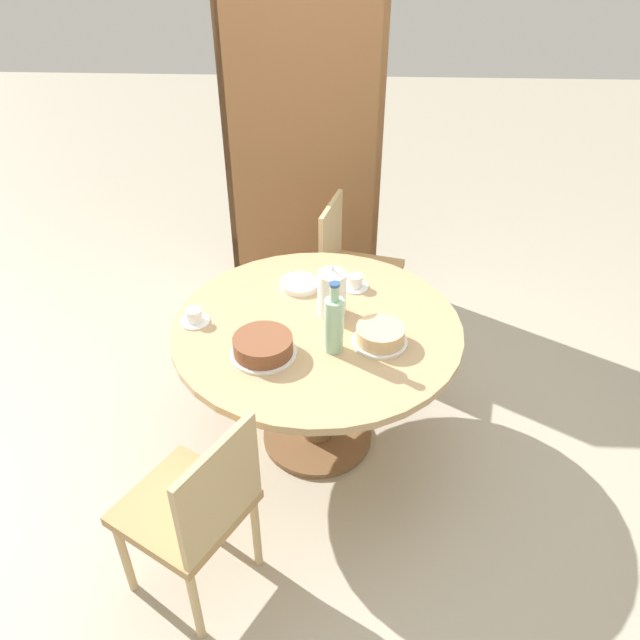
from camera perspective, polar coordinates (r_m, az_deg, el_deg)
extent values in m
plane|color=#B2A893|center=(3.24, -0.24, -10.65)|extent=(14.00, 14.00, 0.00)
cylinder|color=brown|center=(3.23, -0.24, -10.47)|extent=(0.55, 0.55, 0.03)
cylinder|color=brown|center=(3.00, -0.26, -5.97)|extent=(0.15, 0.15, 0.65)
cylinder|color=tan|center=(2.78, -0.28, -0.69)|extent=(1.29, 1.29, 0.04)
cylinder|color=tan|center=(3.62, 5.88, -0.83)|extent=(0.03, 0.03, 0.42)
cylinder|color=tan|center=(3.91, 6.98, 2.18)|extent=(0.03, 0.03, 0.42)
cylinder|color=tan|center=(3.68, 0.40, 0.13)|extent=(0.03, 0.03, 0.42)
cylinder|color=tan|center=(3.97, 1.87, 3.02)|extent=(0.03, 0.03, 0.42)
cube|color=tan|center=(3.66, 3.92, 4.15)|extent=(0.51, 0.51, 0.04)
cube|color=tan|center=(3.59, 0.99, 7.69)|extent=(0.12, 0.39, 0.41)
cylinder|color=tan|center=(2.80, -11.93, -15.22)|extent=(0.03, 0.03, 0.42)
cylinder|color=tan|center=(2.67, -17.42, -19.96)|extent=(0.03, 0.03, 0.42)
cylinder|color=tan|center=(2.64, -5.85, -18.74)|extent=(0.03, 0.03, 0.42)
cylinder|color=tan|center=(2.50, -11.32, -24.17)|extent=(0.03, 0.03, 0.42)
cube|color=tan|center=(2.46, -12.31, -16.36)|extent=(0.57, 0.57, 0.04)
cube|color=tan|center=(2.19, -9.16, -15.13)|extent=(0.22, 0.36, 0.41)
cube|color=brown|center=(3.95, 5.32, 14.95)|extent=(0.04, 0.28, 1.92)
cube|color=brown|center=(4.01, -8.12, 15.08)|extent=(0.04, 0.28, 1.92)
cube|color=brown|center=(3.83, -1.58, 14.43)|extent=(0.94, 0.02, 1.92)
cube|color=brown|center=(4.38, -1.27, 3.51)|extent=(0.87, 0.27, 0.04)
cube|color=brown|center=(4.19, -1.33, 7.74)|extent=(0.87, 0.27, 0.04)
cube|color=brown|center=(4.03, -1.41, 12.56)|extent=(0.87, 0.27, 0.04)
cube|color=brown|center=(3.89, -1.49, 17.76)|extent=(0.87, 0.27, 0.04)
cube|color=brown|center=(3.79, -1.59, 23.27)|extent=(0.87, 0.27, 0.04)
cube|color=#234793|center=(4.27, 1.86, 5.23)|extent=(0.39, 0.21, 0.30)
cube|color=orange|center=(4.31, -4.44, 5.06)|extent=(0.39, 0.21, 0.24)
cube|color=black|center=(4.10, 1.96, 9.58)|extent=(0.39, 0.21, 0.29)
cube|color=#234793|center=(4.14, -4.67, 9.43)|extent=(0.39, 0.21, 0.25)
cube|color=beige|center=(3.95, 2.13, 14.39)|extent=(0.39, 0.21, 0.26)
cube|color=beige|center=(3.97, -5.03, 14.80)|extent=(0.39, 0.21, 0.31)
cube|color=#28703D|center=(3.83, 2.80, 19.82)|extent=(0.32, 0.21, 0.27)
cube|color=teal|center=(3.87, -5.83, 19.62)|extent=(0.32, 0.21, 0.24)
cube|color=black|center=(3.74, 2.77, 25.20)|extent=(0.34, 0.21, 0.24)
cube|color=#234793|center=(3.78, -6.02, 25.31)|extent=(0.34, 0.21, 0.25)
cylinder|color=white|center=(2.78, 1.09, 2.40)|extent=(0.13, 0.13, 0.21)
cone|color=white|center=(2.72, 1.12, 4.46)|extent=(0.12, 0.12, 0.02)
sphere|color=white|center=(2.71, 1.12, 4.82)|extent=(0.02, 0.02, 0.02)
cylinder|color=#99C6A3|center=(2.56, 1.29, -0.50)|extent=(0.08, 0.08, 0.25)
cylinder|color=#99C6A3|center=(2.47, 1.34, 2.47)|extent=(0.04, 0.04, 0.07)
cylinder|color=#2D5184|center=(2.44, 1.35, 3.27)|extent=(0.04, 0.04, 0.01)
cylinder|color=white|center=(2.61, -5.19, -3.02)|extent=(0.28, 0.28, 0.01)
cylinder|color=brown|center=(2.58, -5.24, -2.29)|extent=(0.25, 0.25, 0.07)
cylinder|color=white|center=(2.67, 5.48, -1.97)|extent=(0.24, 0.24, 0.01)
cylinder|color=#DBB784|center=(2.65, 5.53, -1.28)|extent=(0.21, 0.21, 0.07)
cylinder|color=white|center=(2.84, -11.36, -0.11)|extent=(0.13, 0.13, 0.01)
cylinder|color=white|center=(2.82, -11.43, 0.44)|extent=(0.07, 0.07, 0.06)
cylinder|color=white|center=(3.03, 3.21, 3.06)|extent=(0.13, 0.13, 0.01)
cylinder|color=white|center=(3.01, 3.23, 3.60)|extent=(0.07, 0.07, 0.06)
cylinder|color=white|center=(3.03, -1.90, 3.14)|extent=(0.19, 0.19, 0.01)
cylinder|color=white|center=(3.02, -1.90, 3.30)|extent=(0.19, 0.19, 0.01)
cylinder|color=white|center=(3.02, -1.91, 3.46)|extent=(0.19, 0.19, 0.01)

